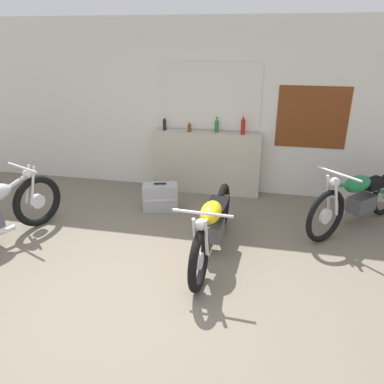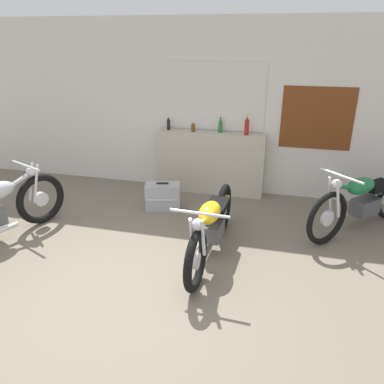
# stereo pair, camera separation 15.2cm
# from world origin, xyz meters

# --- Properties ---
(ground_plane) EXTENTS (24.00, 24.00, 0.00)m
(ground_plane) POSITION_xyz_m (0.00, 0.00, 0.00)
(ground_plane) COLOR #706656
(wall_back) EXTENTS (10.00, 0.07, 2.80)m
(wall_back) POSITION_xyz_m (0.02, 3.19, 1.40)
(wall_back) COLOR silver
(wall_back) RESTS_ON ground_plane
(sill_counter) EXTENTS (1.81, 0.28, 1.04)m
(sill_counter) POSITION_xyz_m (0.32, 3.01, 0.52)
(sill_counter) COLOR #B7AD99
(sill_counter) RESTS_ON ground_plane
(bottle_leftmost) EXTENTS (0.06, 0.06, 0.23)m
(bottle_leftmost) POSITION_xyz_m (-0.39, 3.02, 1.15)
(bottle_leftmost) COLOR black
(bottle_leftmost) RESTS_ON sill_counter
(bottle_left_center) EXTENTS (0.06, 0.06, 0.17)m
(bottle_left_center) POSITION_xyz_m (0.04, 2.98, 1.12)
(bottle_left_center) COLOR #5B3814
(bottle_left_center) RESTS_ON sill_counter
(bottle_center) EXTENTS (0.07, 0.07, 0.25)m
(bottle_center) POSITION_xyz_m (0.48, 3.05, 1.15)
(bottle_center) COLOR #23662D
(bottle_center) RESTS_ON sill_counter
(bottle_right_center) EXTENTS (0.07, 0.07, 0.31)m
(bottle_right_center) POSITION_xyz_m (0.91, 2.99, 1.18)
(bottle_right_center) COLOR maroon
(bottle_right_center) RESTS_ON sill_counter
(motorcycle_yellow) EXTENTS (0.64, 2.02, 0.84)m
(motorcycle_yellow) POSITION_xyz_m (0.75, 1.01, 0.41)
(motorcycle_yellow) COLOR black
(motorcycle_yellow) RESTS_ON ground_plane
(motorcycle_green) EXTENTS (1.54, 1.58, 0.92)m
(motorcycle_green) POSITION_xyz_m (2.62, 2.16, 0.44)
(motorcycle_green) COLOR black
(motorcycle_green) RESTS_ON ground_plane
(hard_case_silver) EXTENTS (0.58, 0.39, 0.44)m
(hard_case_silver) POSITION_xyz_m (-0.23, 2.13, 0.21)
(hard_case_silver) COLOR #9E9EA3
(hard_case_silver) RESTS_ON ground_plane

